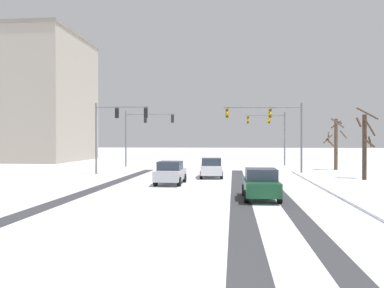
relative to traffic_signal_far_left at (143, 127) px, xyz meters
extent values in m
plane|color=silver|center=(7.34, -36.14, -4.64)|extent=(300.00, 300.00, 0.00)
cube|color=#38383D|center=(1.79, -21.10, -4.63)|extent=(1.04, 33.08, 0.01)
cube|color=#38383D|center=(10.86, -21.10, -4.63)|extent=(1.04, 33.08, 0.01)
cube|color=#38383D|center=(13.14, -21.10, -4.63)|extent=(0.83, 33.08, 0.01)
cube|color=white|center=(18.09, -22.60, -4.58)|extent=(4.00, 33.08, 0.12)
cylinder|color=slate|center=(-2.01, -0.07, -1.39)|extent=(0.18, 0.18, 6.50)
cylinder|color=slate|center=(0.88, 0.01, 1.46)|extent=(5.78, 0.26, 0.12)
cube|color=black|center=(0.30, -0.01, 0.91)|extent=(0.33, 0.25, 0.90)
sphere|color=black|center=(0.29, 0.15, 1.21)|extent=(0.20, 0.20, 0.20)
sphere|color=orange|center=(0.29, 0.15, 0.91)|extent=(0.20, 0.20, 0.20)
sphere|color=black|center=(0.29, 0.15, 0.61)|extent=(0.20, 0.20, 0.20)
cube|color=black|center=(3.47, 0.07, 0.91)|extent=(0.33, 0.25, 0.90)
sphere|color=black|center=(3.47, 0.23, 1.21)|extent=(0.20, 0.20, 0.20)
sphere|color=orange|center=(3.47, 0.23, 0.91)|extent=(0.20, 0.20, 0.20)
sphere|color=black|center=(3.47, 0.23, 0.61)|extent=(0.20, 0.20, 0.20)
cylinder|color=slate|center=(-2.01, -10.07, -1.39)|extent=(0.18, 0.18, 6.50)
cylinder|color=slate|center=(0.41, -10.01, 1.46)|extent=(4.85, 0.23, 0.12)
cube|color=black|center=(-0.07, -10.02, 0.91)|extent=(0.33, 0.25, 0.90)
sphere|color=black|center=(-0.08, -9.86, 1.21)|extent=(0.20, 0.20, 0.20)
sphere|color=orange|center=(-0.08, -9.86, 0.91)|extent=(0.20, 0.20, 0.20)
sphere|color=black|center=(-0.08, -9.86, 0.61)|extent=(0.20, 0.20, 0.20)
cube|color=black|center=(2.59, -9.97, 0.91)|extent=(0.33, 0.25, 0.90)
sphere|color=black|center=(2.59, -9.81, 1.21)|extent=(0.20, 0.20, 0.20)
sphere|color=orange|center=(2.59, -9.81, 0.91)|extent=(0.20, 0.20, 0.20)
sphere|color=black|center=(2.59, -9.81, 0.61)|extent=(0.20, 0.20, 0.20)
cylinder|color=slate|center=(16.69, -8.07, -1.39)|extent=(0.18, 0.18, 6.50)
cylinder|color=slate|center=(13.12, -8.35, 1.46)|extent=(7.15, 0.69, 0.12)
cube|color=#B79319|center=(13.83, -8.29, 0.91)|extent=(0.34, 0.26, 0.90)
sphere|color=black|center=(13.84, -8.45, 1.21)|extent=(0.20, 0.20, 0.20)
sphere|color=orange|center=(13.84, -8.45, 0.91)|extent=(0.20, 0.20, 0.20)
sphere|color=black|center=(13.84, -8.45, 0.61)|extent=(0.20, 0.20, 0.20)
cube|color=#B79319|center=(9.90, -8.61, 0.91)|extent=(0.34, 0.26, 0.90)
sphere|color=black|center=(9.91, -8.77, 1.21)|extent=(0.20, 0.20, 0.20)
sphere|color=orange|center=(9.91, -8.77, 0.91)|extent=(0.20, 0.20, 0.20)
sphere|color=black|center=(9.91, -8.77, 0.61)|extent=(0.20, 0.20, 0.20)
cylinder|color=slate|center=(16.69, 3.93, -1.39)|extent=(0.18, 0.18, 6.50)
cylinder|color=slate|center=(14.36, 3.93, 1.46)|extent=(4.66, 0.12, 0.12)
cube|color=#B79319|center=(14.82, 3.93, 0.91)|extent=(0.32, 0.24, 0.90)
sphere|color=black|center=(14.82, 3.77, 1.21)|extent=(0.20, 0.20, 0.20)
sphere|color=orange|center=(14.82, 3.77, 0.91)|extent=(0.20, 0.20, 0.20)
sphere|color=black|center=(14.82, 3.77, 0.61)|extent=(0.20, 0.20, 0.20)
cube|color=#B79319|center=(12.26, 3.93, 0.91)|extent=(0.32, 0.24, 0.90)
sphere|color=black|center=(12.26, 3.77, 1.21)|extent=(0.20, 0.20, 0.20)
sphere|color=orange|center=(12.26, 3.77, 0.91)|extent=(0.20, 0.20, 0.20)
sphere|color=black|center=(12.26, 3.77, 0.61)|extent=(0.20, 0.20, 0.20)
cube|color=silver|center=(8.68, -12.45, -3.97)|extent=(1.93, 4.19, 0.70)
cube|color=#2D3847|center=(8.68, -12.60, -3.32)|extent=(1.67, 1.99, 0.60)
cylinder|color=black|center=(7.80, -11.23, -4.32)|extent=(0.26, 0.65, 0.64)
cylinder|color=black|center=(9.41, -11.14, -4.32)|extent=(0.26, 0.65, 0.64)
cylinder|color=black|center=(7.94, -13.77, -4.32)|extent=(0.26, 0.65, 0.64)
cylinder|color=black|center=(9.56, -13.68, -4.32)|extent=(0.26, 0.65, 0.64)
cube|color=#B7BABF|center=(6.09, -17.64, -3.97)|extent=(1.77, 4.13, 0.70)
cube|color=#2D3847|center=(6.09, -17.79, -3.32)|extent=(1.59, 1.93, 0.60)
cylinder|color=black|center=(5.31, -16.36, -4.32)|extent=(0.23, 0.64, 0.64)
cylinder|color=black|center=(6.92, -16.38, -4.32)|extent=(0.23, 0.64, 0.64)
cylinder|color=black|center=(5.26, -18.90, -4.32)|extent=(0.23, 0.64, 0.64)
cylinder|color=black|center=(6.88, -18.93, -4.32)|extent=(0.23, 0.64, 0.64)
cube|color=#194C2D|center=(11.91, -24.17, -3.97)|extent=(1.77, 4.13, 0.70)
cube|color=#2D3847|center=(11.92, -24.32, -3.32)|extent=(1.59, 1.93, 0.60)
cylinder|color=black|center=(11.09, -22.91, -4.32)|extent=(0.23, 0.64, 0.64)
cylinder|color=black|center=(12.70, -22.89, -4.32)|extent=(0.23, 0.64, 0.64)
cylinder|color=black|center=(11.13, -25.46, -4.32)|extent=(0.23, 0.64, 0.64)
cylinder|color=black|center=(12.74, -25.43, -4.32)|extent=(0.23, 0.64, 0.64)
cylinder|color=#423023|center=(20.65, -13.06, -2.09)|extent=(0.33, 0.33, 5.09)
cylinder|color=#423023|center=(20.83, -13.53, -1.73)|extent=(1.06, 0.54, 0.77)
cylinder|color=#423023|center=(20.21, -13.07, -0.14)|extent=(0.18, 0.98, 0.80)
cylinder|color=#423023|center=(21.00, -13.27, -1.65)|extent=(0.58, 0.84, 0.81)
cylinder|color=#423023|center=(20.61, -13.84, 0.48)|extent=(1.61, 0.20, 0.98)
cylinder|color=#423023|center=(20.85, -13.54, -0.48)|extent=(1.10, 0.57, 1.48)
cylinder|color=brown|center=(21.09, -2.67, -1.99)|extent=(0.37, 0.37, 5.30)
cylinder|color=brown|center=(21.01, -3.18, 0.42)|extent=(1.12, 0.32, 0.64)
cylinder|color=brown|center=(21.72, -3.12, -0.96)|extent=(1.07, 1.40, 0.83)
cylinder|color=brown|center=(21.10, -3.29, 0.20)|extent=(1.34, 0.18, 1.01)
cylinder|color=brown|center=(20.41, -2.08, -1.42)|extent=(1.33, 1.50, 1.00)
cylinder|color=brown|center=(21.21, -2.18, 0.10)|extent=(1.07, 0.37, 0.86)
cylinder|color=brown|center=(20.46, -2.84, -1.76)|extent=(0.51, 1.37, 0.87)
cylinder|color=brown|center=(20.37, -2.50, -1.21)|extent=(0.49, 1.54, 1.18)
camera|label=1|loc=(10.50, -45.07, -1.53)|focal=36.99mm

